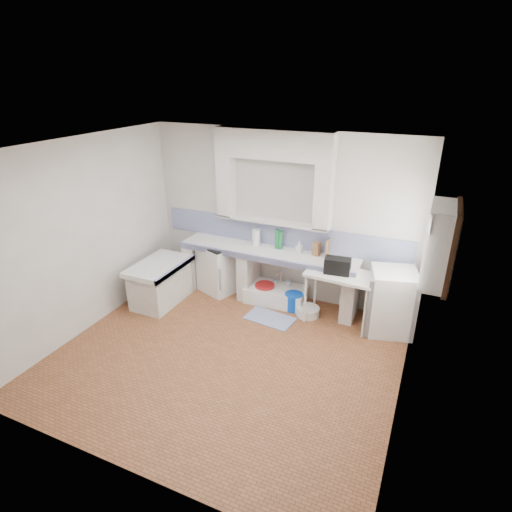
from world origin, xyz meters
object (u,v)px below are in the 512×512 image
at_px(fridge, 391,301).
at_px(stove, 219,268).
at_px(sink, 276,295).
at_px(side_table, 339,298).

bearing_deg(fridge, stove, 163.12).
bearing_deg(sink, fridge, -6.65).
xyz_separation_m(side_table, fridge, (0.76, 0.10, 0.06)).
bearing_deg(sink, side_table, -14.22).
xyz_separation_m(stove, side_table, (2.17, -0.20, -0.00)).
height_order(sink, side_table, side_table).
relative_size(sink, fridge, 1.03).
height_order(side_table, fridge, fridge).
relative_size(side_table, fridge, 1.04).
distance_m(sink, fridge, 1.90).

